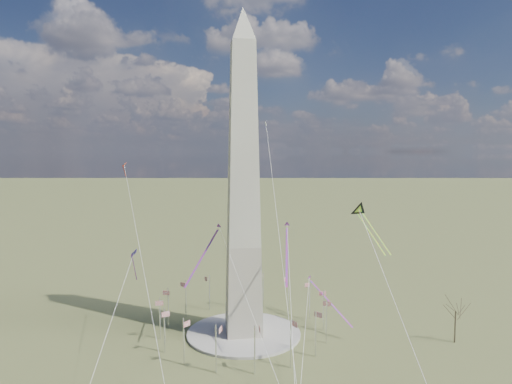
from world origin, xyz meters
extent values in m
plane|color=#485329|center=(0.00, 0.00, 0.00)|extent=(2000.00, 2000.00, 0.00)
cylinder|color=#A4A196|center=(0.00, 0.00, 0.40)|extent=(36.00, 36.00, 0.80)
pyramid|color=beige|center=(0.00, 0.00, 95.80)|extent=(9.90, 9.90, 10.00)
cylinder|color=white|center=(26.00, 0.00, 6.50)|extent=(0.36, 0.36, 13.00)
cube|color=#B41F18|center=(26.00, 1.30, 11.80)|extent=(2.40, 0.08, 1.50)
cylinder|color=white|center=(24.02, 9.95, 6.50)|extent=(0.36, 0.36, 13.00)
cube|color=#B41F18|center=(23.52, 11.15, 11.80)|extent=(2.25, 0.99, 1.50)
cylinder|color=white|center=(18.38, 18.38, 6.50)|extent=(0.36, 0.36, 13.00)
cube|color=#B41F18|center=(17.47, 19.30, 11.80)|extent=(1.75, 1.75, 1.50)
cylinder|color=white|center=(9.95, 24.02, 6.50)|extent=(0.36, 0.36, 13.00)
cube|color=#B41F18|center=(8.75, 24.52, 11.80)|extent=(0.99, 2.25, 1.50)
cylinder|color=white|center=(0.00, 26.00, 6.50)|extent=(0.36, 0.36, 13.00)
cube|color=#B41F18|center=(-1.30, 26.00, 11.80)|extent=(0.08, 2.40, 1.50)
cylinder|color=white|center=(-9.95, 24.02, 6.50)|extent=(0.36, 0.36, 13.00)
cube|color=#B41F18|center=(-11.15, 23.52, 11.80)|extent=(0.99, 2.25, 1.50)
cylinder|color=white|center=(-18.38, 18.38, 6.50)|extent=(0.36, 0.36, 13.00)
cube|color=#B41F18|center=(-19.30, 17.47, 11.80)|extent=(1.75, 1.75, 1.50)
cylinder|color=white|center=(-24.02, 9.95, 6.50)|extent=(0.36, 0.36, 13.00)
cube|color=#B41F18|center=(-24.52, 8.75, 11.80)|extent=(2.25, 0.99, 1.50)
cylinder|color=white|center=(-26.00, 0.00, 6.50)|extent=(0.36, 0.36, 13.00)
cube|color=#B41F18|center=(-26.00, -1.30, 11.80)|extent=(2.40, 0.08, 1.50)
cylinder|color=white|center=(-24.02, -9.95, 6.50)|extent=(0.36, 0.36, 13.00)
cube|color=#B41F18|center=(-23.52, -11.15, 11.80)|extent=(2.25, 0.99, 1.50)
cylinder|color=white|center=(-18.38, -18.38, 6.50)|extent=(0.36, 0.36, 13.00)
cube|color=#B41F18|center=(-17.47, -19.30, 11.80)|extent=(1.75, 1.75, 1.50)
cylinder|color=white|center=(-9.95, -24.02, 6.50)|extent=(0.36, 0.36, 13.00)
cube|color=#B41F18|center=(-8.75, -24.52, 11.80)|extent=(0.99, 2.25, 1.50)
cylinder|color=white|center=(0.00, -26.00, 6.50)|extent=(0.36, 0.36, 13.00)
cube|color=#B41F18|center=(1.30, -26.00, 11.80)|extent=(0.08, 2.40, 1.50)
cylinder|color=white|center=(9.95, -24.02, 6.50)|extent=(0.36, 0.36, 13.00)
cube|color=#B41F18|center=(11.15, -23.52, 11.80)|extent=(0.99, 2.25, 1.50)
cylinder|color=white|center=(18.38, -18.38, 6.50)|extent=(0.36, 0.36, 13.00)
cube|color=#B41F18|center=(19.30, -17.47, 11.80)|extent=(1.75, 1.75, 1.50)
cylinder|color=white|center=(24.02, -9.95, 6.50)|extent=(0.36, 0.36, 13.00)
cube|color=#B41F18|center=(24.52, -8.75, 11.80)|extent=(2.25, 0.99, 1.50)
cylinder|color=#4A3E2C|center=(62.84, -14.85, 4.86)|extent=(0.41, 0.41, 9.72)
cube|color=yellow|center=(42.35, -2.27, 31.83)|extent=(3.91, 15.20, 10.87)
cube|color=yellow|center=(40.42, -2.72, 31.83)|extent=(3.91, 15.20, 10.87)
cube|color=navy|center=(-34.75, 10.62, 24.86)|extent=(1.92, 3.15, 2.75)
cube|color=#FF2854|center=(-34.75, 10.62, 20.31)|extent=(1.27, 3.42, 9.52)
cube|color=#FF2854|center=(10.60, -15.24, 28.62)|extent=(4.66, 19.55, 12.43)
cube|color=#FF2854|center=(-12.86, -2.03, 25.94)|extent=(11.09, 18.88, 13.39)
cube|color=#FF2854|center=(27.71, -2.05, 9.62)|extent=(10.04, 15.03, 10.98)
cube|color=#F7371D|center=(-39.62, 28.02, 53.06)|extent=(1.61, 2.40, 1.85)
cube|color=#F7371D|center=(-39.62, 28.02, 51.03)|extent=(1.15, 1.42, 4.26)
cube|color=silver|center=(13.31, 39.68, 69.43)|extent=(1.25, 1.88, 1.48)
cube|color=silver|center=(13.31, 39.68, 67.81)|extent=(0.91, 1.20, 3.39)
camera|label=1|loc=(-15.27, -139.24, 57.82)|focal=32.00mm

